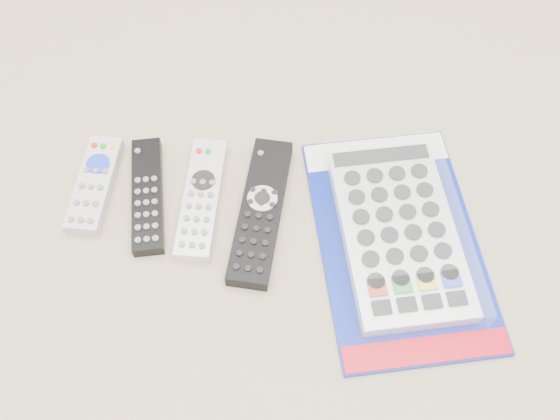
{
  "coord_description": "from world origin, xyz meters",
  "views": [
    {
      "loc": [
        0.06,
        -0.43,
        0.77
      ],
      "look_at": [
        0.05,
        0.03,
        0.01
      ],
      "focal_mm": 40.0,
      "sensor_mm": 36.0,
      "label": 1
    }
  ],
  "objects_px": {
    "remote_small_grey": "(95,185)",
    "remote_silver_dvd": "(201,198)",
    "remote_slim_black": "(147,195)",
    "remote_large_black": "(261,211)",
    "jumbo_remote_packaged": "(399,231)"
  },
  "relations": [
    {
      "from": "remote_slim_black",
      "to": "jumbo_remote_packaged",
      "type": "distance_m",
      "value": 0.36
    },
    {
      "from": "remote_slim_black",
      "to": "remote_large_black",
      "type": "distance_m",
      "value": 0.17
    },
    {
      "from": "remote_silver_dvd",
      "to": "jumbo_remote_packaged",
      "type": "bearing_deg",
      "value": -7.79
    },
    {
      "from": "remote_small_grey",
      "to": "jumbo_remote_packaged",
      "type": "height_order",
      "value": "jumbo_remote_packaged"
    },
    {
      "from": "remote_small_grey",
      "to": "remote_silver_dvd",
      "type": "distance_m",
      "value": 0.16
    },
    {
      "from": "remote_large_black",
      "to": "remote_silver_dvd",
      "type": "bearing_deg",
      "value": 174.57
    },
    {
      "from": "remote_small_grey",
      "to": "jumbo_remote_packaged",
      "type": "bearing_deg",
      "value": -5.67
    },
    {
      "from": "remote_small_grey",
      "to": "remote_silver_dvd",
      "type": "relative_size",
      "value": 0.82
    },
    {
      "from": "remote_large_black",
      "to": "jumbo_remote_packaged",
      "type": "height_order",
      "value": "jumbo_remote_packaged"
    },
    {
      "from": "remote_slim_black",
      "to": "remote_silver_dvd",
      "type": "relative_size",
      "value": 0.97
    },
    {
      "from": "remote_small_grey",
      "to": "remote_slim_black",
      "type": "relative_size",
      "value": 0.84
    },
    {
      "from": "jumbo_remote_packaged",
      "to": "remote_large_black",
      "type": "bearing_deg",
      "value": 161.39
    },
    {
      "from": "remote_silver_dvd",
      "to": "jumbo_remote_packaged",
      "type": "relative_size",
      "value": 0.52
    },
    {
      "from": "remote_small_grey",
      "to": "remote_silver_dvd",
      "type": "bearing_deg",
      "value": -3.24
    },
    {
      "from": "remote_silver_dvd",
      "to": "remote_large_black",
      "type": "xyz_separation_m",
      "value": [
        0.09,
        -0.02,
        0.0
      ]
    }
  ]
}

